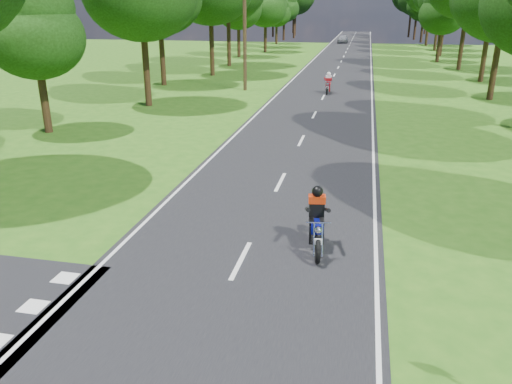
# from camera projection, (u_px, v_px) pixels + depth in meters

# --- Properties ---
(ground) EXTENTS (160.00, 160.00, 0.00)m
(ground) POSITION_uv_depth(u_px,v_px,m) (219.00, 305.00, 10.60)
(ground) COLOR #295B14
(ground) RESTS_ON ground
(main_road) EXTENTS (7.00, 140.00, 0.02)m
(main_road) POSITION_uv_depth(u_px,v_px,m) (341.00, 62.00, 56.37)
(main_road) COLOR black
(main_road) RESTS_ON ground
(road_markings) EXTENTS (7.40, 140.00, 0.01)m
(road_markings) POSITION_uv_depth(u_px,v_px,m) (339.00, 63.00, 54.68)
(road_markings) COLOR silver
(road_markings) RESTS_ON main_road
(telegraph_pole) EXTENTS (1.20, 0.26, 8.00)m
(telegraph_pole) POSITION_uv_depth(u_px,v_px,m) (245.00, 33.00, 35.98)
(telegraph_pole) COLOR #382616
(telegraph_pole) RESTS_ON ground
(rider_near_blue) EXTENTS (0.93, 2.04, 1.64)m
(rider_near_blue) POSITION_uv_depth(u_px,v_px,m) (317.00, 219.00, 12.80)
(rider_near_blue) COLOR #0D1391
(rider_near_blue) RESTS_ON main_road
(rider_far_red) EXTENTS (0.61, 1.81, 1.50)m
(rider_far_red) POSITION_uv_depth(u_px,v_px,m) (328.00, 83.00, 35.66)
(rider_far_red) COLOR #AA0D25
(rider_far_red) RESTS_ON main_road
(distant_car) EXTENTS (1.80, 4.03, 1.35)m
(distant_car) POSITION_uv_depth(u_px,v_px,m) (343.00, 39.00, 83.86)
(distant_car) COLOR #A5A8AC
(distant_car) RESTS_ON main_road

